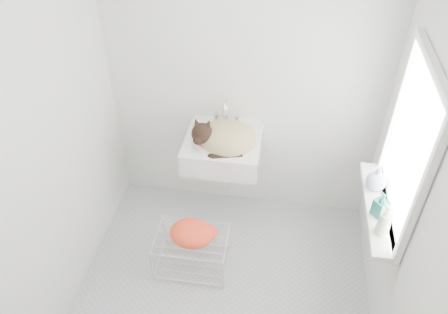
# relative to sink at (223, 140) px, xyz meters

# --- Properties ---
(floor) EXTENTS (2.20, 2.00, 0.02)m
(floor) POSITION_rel_sink_xyz_m (0.13, -0.74, -0.85)
(floor) COLOR #B0B0B0
(floor) RESTS_ON ground
(back_wall) EXTENTS (2.20, 0.02, 2.50)m
(back_wall) POSITION_rel_sink_xyz_m (0.13, 0.26, 0.40)
(back_wall) COLOR silver
(back_wall) RESTS_ON ground
(right_wall) EXTENTS (0.02, 2.00, 2.50)m
(right_wall) POSITION_rel_sink_xyz_m (1.23, -0.74, 0.40)
(right_wall) COLOR silver
(right_wall) RESTS_ON ground
(left_wall) EXTENTS (0.02, 2.00, 2.50)m
(left_wall) POSITION_rel_sink_xyz_m (-0.97, -0.74, 0.40)
(left_wall) COLOR silver
(left_wall) RESTS_ON ground
(window_glass) EXTENTS (0.01, 0.80, 1.00)m
(window_glass) POSITION_rel_sink_xyz_m (1.21, -0.54, 0.50)
(window_glass) COLOR white
(window_glass) RESTS_ON right_wall
(window_frame) EXTENTS (0.04, 0.90, 1.10)m
(window_frame) POSITION_rel_sink_xyz_m (1.20, -0.54, 0.50)
(window_frame) COLOR white
(window_frame) RESTS_ON right_wall
(windowsill) EXTENTS (0.16, 0.88, 0.04)m
(windowsill) POSITION_rel_sink_xyz_m (1.14, -0.54, -0.02)
(windowsill) COLOR white
(windowsill) RESTS_ON right_wall
(sink) EXTENTS (0.60, 0.53, 0.24)m
(sink) POSITION_rel_sink_xyz_m (0.00, 0.00, 0.00)
(sink) COLOR white
(sink) RESTS_ON back_wall
(faucet) EXTENTS (0.22, 0.15, 0.22)m
(faucet) POSITION_rel_sink_xyz_m (-0.00, 0.18, 0.14)
(faucet) COLOR silver
(faucet) RESTS_ON sink
(cat) EXTENTS (0.48, 0.38, 0.31)m
(cat) POSITION_rel_sink_xyz_m (0.01, -0.02, 0.04)
(cat) COLOR #D0BC71
(cat) RESTS_ON sink
(wire_rack) EXTENTS (0.55, 0.39, 0.33)m
(wire_rack) POSITION_rel_sink_xyz_m (-0.15, -0.58, -0.70)
(wire_rack) COLOR silver
(wire_rack) RESTS_ON floor
(towel) EXTENTS (0.37, 0.28, 0.14)m
(towel) POSITION_rel_sink_xyz_m (-0.14, -0.60, -0.49)
(towel) COLOR orange
(towel) RESTS_ON wire_rack
(bottle_a) EXTENTS (0.10, 0.10, 0.19)m
(bottle_a) POSITION_rel_sink_xyz_m (1.13, -0.78, 0.00)
(bottle_a) COLOR white
(bottle_a) RESTS_ON windowsill
(bottle_b) EXTENTS (0.12, 0.12, 0.18)m
(bottle_b) POSITION_rel_sink_xyz_m (1.13, -0.63, 0.00)
(bottle_b) COLOR #1F716E
(bottle_b) RESTS_ON windowsill
(bottle_c) EXTENTS (0.20, 0.20, 0.18)m
(bottle_c) POSITION_rel_sink_xyz_m (1.13, -0.37, 0.00)
(bottle_c) COLOR silver
(bottle_c) RESTS_ON windowsill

